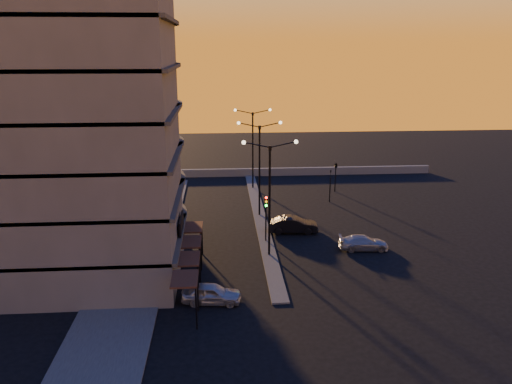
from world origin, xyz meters
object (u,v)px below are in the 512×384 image
at_px(car_sedan, 293,225).
at_px(traffic_light_main, 266,211).
at_px(streetlamp_mid, 260,161).
at_px(car_hatchback, 212,293).
at_px(car_wagon, 364,243).

bearing_deg(car_sedan, traffic_light_main, 133.25).
height_order(streetlamp_mid, car_sedan, streetlamp_mid).
height_order(streetlamp_mid, traffic_light_main, streetlamp_mid).
distance_m(streetlamp_mid, car_hatchback, 18.67).
bearing_deg(traffic_light_main, car_wagon, -14.98).
distance_m(traffic_light_main, car_wagon, 8.59).
height_order(streetlamp_mid, car_hatchback, streetlamp_mid).
relative_size(streetlamp_mid, car_hatchback, 2.42).
bearing_deg(streetlamp_mid, car_hatchback, -104.63).
bearing_deg(traffic_light_main, car_sedan, 39.51).
distance_m(car_hatchback, car_wagon, 14.97).
relative_size(streetlamp_mid, car_wagon, 2.31).
relative_size(traffic_light_main, car_wagon, 1.03).
bearing_deg(car_sedan, car_hatchback, 153.71).
height_order(car_hatchback, car_sedan, car_sedan).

